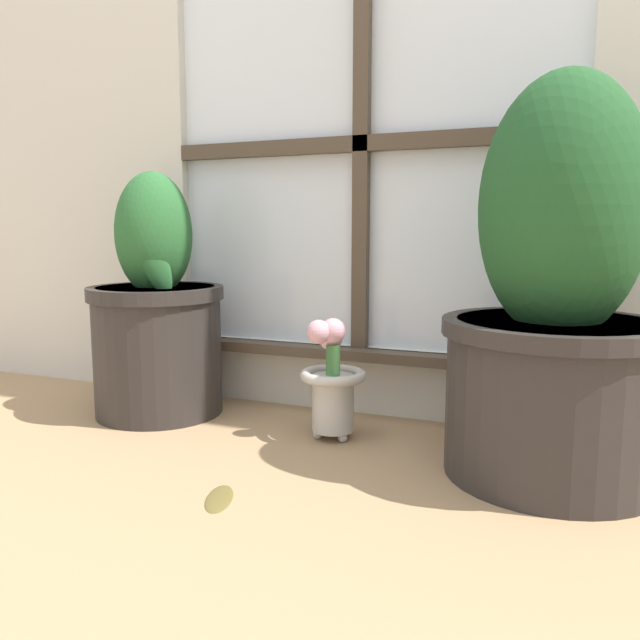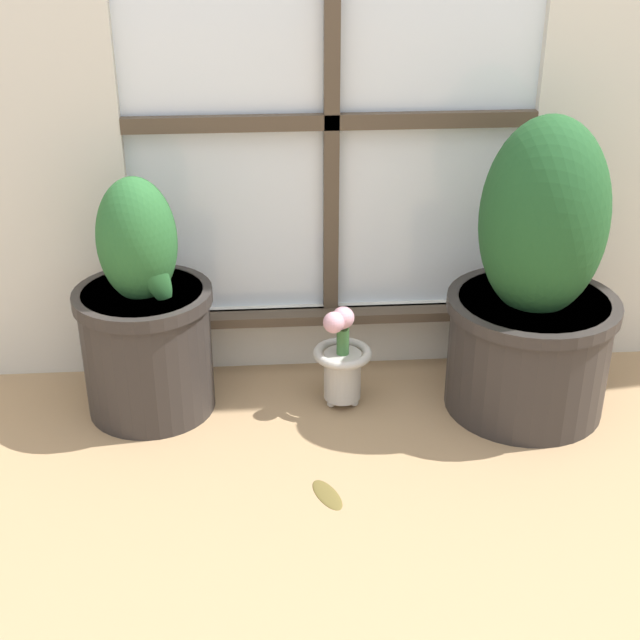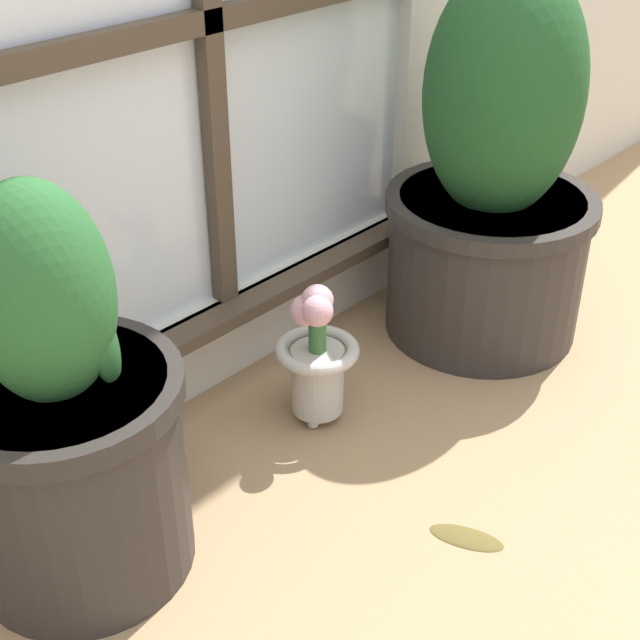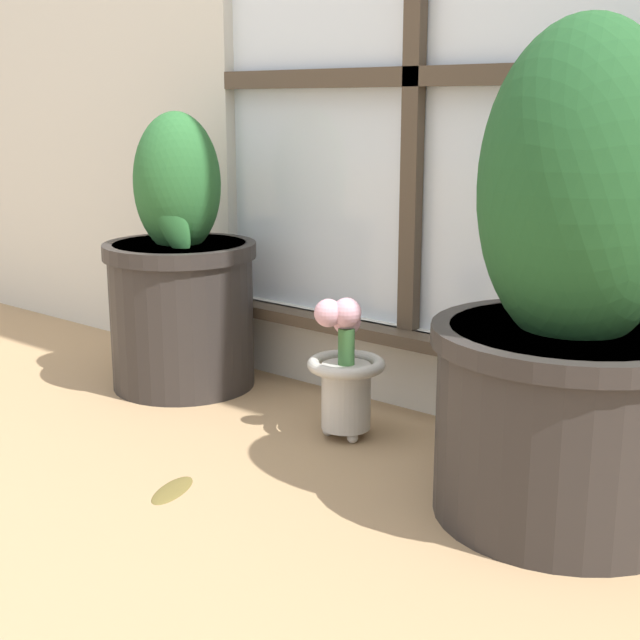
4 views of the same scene
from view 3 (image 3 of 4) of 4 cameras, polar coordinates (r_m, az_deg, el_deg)
The scene contains 5 objects.
ground_plane at distance 1.36m, azimuth 12.92°, elevation -13.58°, with size 10.00×10.00×0.00m, color tan.
potted_plant_left at distance 1.19m, azimuth -15.97°, elevation -6.71°, with size 0.32×0.32×0.57m.
potted_plant_right at distance 1.67m, azimuth 11.05°, elevation 8.35°, with size 0.39×0.39×0.70m.
flower_vase at distance 1.47m, azimuth -0.21°, elevation -2.36°, with size 0.14×0.14×0.26m.
fallen_leaf at distance 1.34m, azimuth 9.36°, elevation -13.48°, with size 0.08×0.12×0.01m.
Camera 3 is at (-0.88, -0.41, 0.95)m, focal length 50.00 mm.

